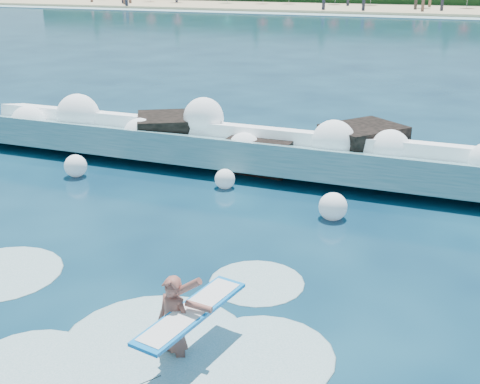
{
  "coord_description": "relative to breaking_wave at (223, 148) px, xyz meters",
  "views": [
    {
      "loc": [
        5.6,
        -8.62,
        5.46
      ],
      "look_at": [
        1.5,
        2.0,
        1.2
      ],
      "focal_mm": 45.0,
      "sensor_mm": 36.0,
      "label": 1
    }
  ],
  "objects": [
    {
      "name": "surf_foam",
      "position": [
        2.16,
        -8.52,
        -0.49
      ],
      "size": [
        9.01,
        5.41,
        0.15
      ],
      "color": "silver",
      "rests_on": "ground"
    },
    {
      "name": "wave_spray",
      "position": [
        -0.57,
        -0.01,
        0.38
      ],
      "size": [
        14.9,
        4.46,
        1.84
      ],
      "color": "white",
      "rests_on": "ground"
    },
    {
      "name": "rock_cluster",
      "position": [
        0.78,
        0.75,
        -0.03
      ],
      "size": [
        8.55,
        3.31,
        1.46
      ],
      "color": "black",
      "rests_on": "ground"
    },
    {
      "name": "surfer_with_board",
      "position": [
        3.0,
        -8.94,
        0.09
      ],
      "size": [
        1.05,
        2.82,
        1.59
      ],
      "color": "#945145",
      "rests_on": "ground"
    },
    {
      "name": "wet_band",
      "position": [
        0.97,
        59.97,
        -0.45
      ],
      "size": [
        140.0,
        5.0,
        0.08
      ],
      "primitive_type": "cube",
      "color": "silver",
      "rests_on": "ground"
    },
    {
      "name": "breaking_wave",
      "position": [
        0.0,
        0.0,
        0.0
      ],
      "size": [
        16.38,
        2.62,
        1.41
      ],
      "color": "teal",
      "rests_on": "ground"
    },
    {
      "name": "ground",
      "position": [
        0.97,
        -7.03,
        -0.49
      ],
      "size": [
        200.0,
        200.0,
        0.0
      ],
      "primitive_type": "plane",
      "color": "#072038",
      "rests_on": "ground"
    },
    {
      "name": "beachgoers",
      "position": [
        -2.32,
        68.17,
        0.64
      ],
      "size": [
        99.29,
        12.6,
        1.94
      ],
      "color": "#3F332D",
      "rests_on": "ground"
    },
    {
      "name": "beach",
      "position": [
        0.97,
        70.97,
        -0.29
      ],
      "size": [
        140.0,
        20.0,
        0.4
      ],
      "primitive_type": "cube",
      "color": "tan",
      "rests_on": "ground"
    }
  ]
}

